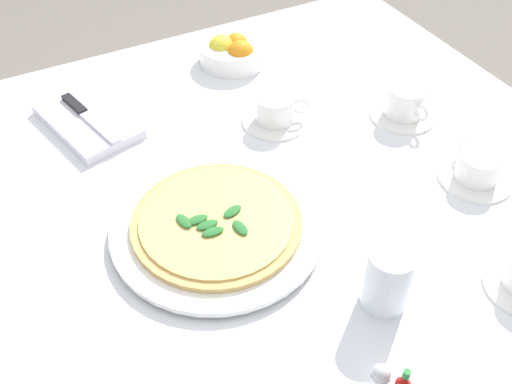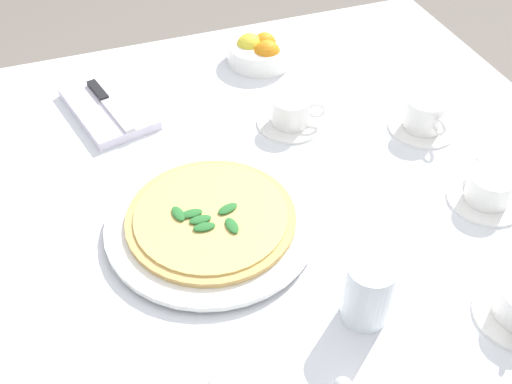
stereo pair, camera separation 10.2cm
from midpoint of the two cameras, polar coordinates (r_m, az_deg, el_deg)
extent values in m
plane|color=slate|center=(1.69, 0.43, -17.74)|extent=(8.00, 8.00, 0.00)
cube|color=white|center=(1.10, 0.64, 1.40)|extent=(1.10, 1.10, 0.02)
cube|color=white|center=(1.15, -24.86, -12.90)|extent=(1.10, 0.01, 0.28)
cube|color=white|center=(1.47, 19.70, 3.61)|extent=(1.10, 0.01, 0.28)
cube|color=white|center=(1.59, -8.84, 9.09)|extent=(0.01, 1.10, 0.28)
cylinder|color=brown|center=(1.62, -21.97, -4.10)|extent=(0.06, 0.06, 0.74)
cylinder|color=brown|center=(1.82, 6.47, 5.55)|extent=(0.06, 0.06, 0.74)
cylinder|color=white|center=(0.99, -6.65, -3.77)|extent=(0.21, 0.21, 0.01)
cylinder|color=white|center=(0.98, -6.70, -3.42)|extent=(0.35, 0.35, 0.01)
cylinder|color=#DBAD60|center=(0.97, -6.74, -3.01)|extent=(0.28, 0.28, 0.01)
cylinder|color=#EAC66B|center=(0.97, -6.78, -2.73)|extent=(0.25, 0.25, 0.00)
ellipsoid|color=#2D7533|center=(0.97, -8.61, -2.74)|extent=(0.02, 0.04, 0.01)
ellipsoid|color=#2D7533|center=(0.94, -7.20, -3.90)|extent=(0.02, 0.04, 0.01)
ellipsoid|color=#2D7533|center=(0.97, -5.25, -1.96)|extent=(0.03, 0.04, 0.01)
ellipsoid|color=#2D7533|center=(0.97, -9.85, -2.87)|extent=(0.04, 0.02, 0.01)
ellipsoid|color=#2D7533|center=(0.96, -7.69, -3.23)|extent=(0.02, 0.04, 0.01)
ellipsoid|color=#2D7533|center=(0.95, -4.61, -3.52)|extent=(0.04, 0.02, 0.01)
cylinder|color=white|center=(1.24, 11.35, 7.07)|extent=(0.13, 0.13, 0.01)
cylinder|color=white|center=(1.22, 11.57, 8.35)|extent=(0.08, 0.08, 0.06)
torus|color=white|center=(1.19, 13.02, 7.20)|extent=(0.04, 0.01, 0.03)
cylinder|color=black|center=(1.21, 11.75, 9.39)|extent=(0.07, 0.07, 0.00)
cylinder|color=white|center=(1.12, 17.54, 1.14)|extent=(0.13, 0.13, 0.01)
cylinder|color=white|center=(1.11, 17.85, 2.22)|extent=(0.08, 0.08, 0.05)
torus|color=white|center=(1.14, 16.62, 3.92)|extent=(0.04, 0.01, 0.03)
cylinder|color=black|center=(1.09, 18.08, 3.05)|extent=(0.07, 0.07, 0.00)
cylinder|color=white|center=(1.20, -0.67, 6.66)|extent=(0.13, 0.13, 0.01)
cylinder|color=white|center=(1.19, -0.68, 7.82)|extent=(0.08, 0.08, 0.05)
torus|color=white|center=(1.19, 1.76, 7.97)|extent=(0.02, 0.03, 0.03)
cylinder|color=black|center=(1.17, -0.69, 8.74)|extent=(0.07, 0.07, 0.00)
cylinder|color=white|center=(0.87, 9.00, -8.24)|extent=(0.07, 0.07, 0.10)
cylinder|color=silver|center=(0.89, 8.80, -9.38)|extent=(0.06, 0.06, 0.05)
cube|color=white|center=(1.25, -17.86, 6.30)|extent=(0.24, 0.18, 0.02)
cube|color=silver|center=(1.20, -16.89, 5.75)|extent=(0.12, 0.05, 0.01)
cube|color=black|center=(1.28, -19.00, 7.76)|extent=(0.08, 0.04, 0.01)
cylinder|color=white|center=(1.38, -4.38, 12.90)|extent=(0.15, 0.15, 0.04)
sphere|color=orange|center=(1.35, -3.70, 12.79)|extent=(0.06, 0.06, 0.06)
sphere|color=orange|center=(1.38, -4.07, 13.62)|extent=(0.05, 0.05, 0.05)
sphere|color=yellow|center=(1.38, -5.44, 13.27)|extent=(0.06, 0.06, 0.06)
cone|color=#B7140F|center=(0.77, 10.01, -17.32)|extent=(0.02, 0.02, 0.02)
cylinder|color=#1E722D|center=(0.76, 10.15, -16.80)|extent=(0.01, 0.01, 0.01)
cylinder|color=white|center=(0.81, 7.85, -17.64)|extent=(0.03, 0.03, 0.04)
sphere|color=silver|center=(0.79, 8.02, -16.80)|extent=(0.02, 0.02, 0.02)
camera|label=1|loc=(0.05, -92.87, -2.72)|focal=42.40mm
camera|label=2|loc=(0.05, 87.13, 2.72)|focal=42.40mm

